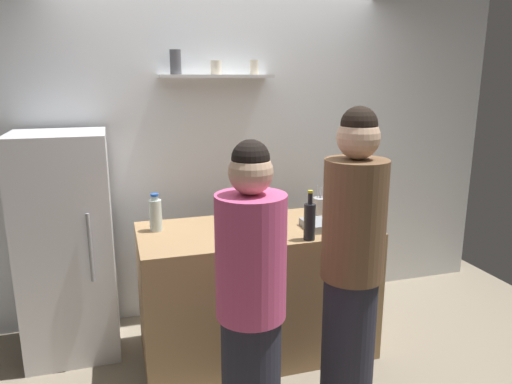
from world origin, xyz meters
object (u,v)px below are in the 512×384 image
(water_bottle_plastic, at_px, (155,214))
(baking_pan, at_px, (329,224))
(wine_bottle_dark_glass, at_px, (310,220))
(person_brown_jacket, at_px, (352,268))
(refrigerator, at_px, (67,246))
(utensil_holder, at_px, (320,206))
(person_pink_top, at_px, (251,308))
(wine_bottle_amber_glass, at_px, (262,204))

(water_bottle_plastic, bearing_deg, baking_pan, -13.44)
(wine_bottle_dark_glass, distance_m, person_brown_jacket, 0.46)
(refrigerator, relative_size, utensil_holder, 7.03)
(baking_pan, relative_size, person_pink_top, 0.21)
(utensil_holder, relative_size, water_bottle_plastic, 0.88)
(baking_pan, height_order, wine_bottle_dark_glass, wine_bottle_dark_glass)
(baking_pan, relative_size, person_brown_jacket, 0.19)
(utensil_holder, height_order, wine_bottle_dark_glass, wine_bottle_dark_glass)
(wine_bottle_amber_glass, relative_size, person_brown_jacket, 0.18)
(wine_bottle_amber_glass, height_order, water_bottle_plastic, wine_bottle_amber_glass)
(baking_pan, bearing_deg, wine_bottle_dark_glass, -139.68)
(utensil_holder, bearing_deg, person_pink_top, -128.36)
(wine_bottle_amber_glass, distance_m, person_pink_top, 1.15)
(refrigerator, height_order, wine_bottle_dark_glass, refrigerator)
(wine_bottle_dark_glass, height_order, person_brown_jacket, person_brown_jacket)
(utensil_holder, relative_size, wine_bottle_dark_glass, 0.69)
(utensil_holder, distance_m, water_bottle_plastic, 1.19)
(person_brown_jacket, bearing_deg, refrigerator, -46.44)
(baking_pan, height_order, utensil_holder, utensil_holder)
(utensil_holder, distance_m, wine_bottle_dark_glass, 0.57)
(baking_pan, bearing_deg, wine_bottle_amber_glass, 142.46)
(wine_bottle_amber_glass, relative_size, person_pink_top, 0.20)
(baking_pan, distance_m, wine_bottle_amber_glass, 0.49)
(water_bottle_plastic, bearing_deg, person_pink_top, -71.06)
(person_pink_top, bearing_deg, water_bottle_plastic, -118.23)
(refrigerator, xyz_separation_m, wine_bottle_amber_glass, (1.33, -0.21, 0.25))
(utensil_holder, height_order, person_pink_top, person_pink_top)
(wine_bottle_dark_glass, relative_size, wine_bottle_amber_glass, 0.99)
(utensil_holder, xyz_separation_m, person_brown_jacket, (-0.22, -0.91, -0.09))
(refrigerator, distance_m, person_pink_top, 1.58)
(utensil_holder, bearing_deg, refrigerator, 173.17)
(baking_pan, xyz_separation_m, person_brown_jacket, (-0.15, -0.62, -0.05))
(person_brown_jacket, height_order, person_pink_top, person_brown_jacket)
(refrigerator, height_order, baking_pan, refrigerator)
(wine_bottle_amber_glass, bearing_deg, refrigerator, 170.95)
(wine_bottle_amber_glass, distance_m, water_bottle_plastic, 0.74)
(wine_bottle_amber_glass, distance_m, person_brown_jacket, 0.96)
(person_brown_jacket, bearing_deg, wine_bottle_amber_glass, -86.39)
(baking_pan, bearing_deg, refrigerator, 163.52)
(wine_bottle_amber_glass, xyz_separation_m, water_bottle_plastic, (-0.74, -0.03, -0.01))
(utensil_holder, distance_m, person_brown_jacket, 0.94)
(utensil_holder, bearing_deg, water_bottle_plastic, -178.85)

